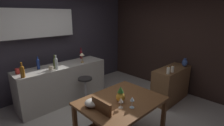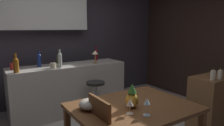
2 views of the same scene
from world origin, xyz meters
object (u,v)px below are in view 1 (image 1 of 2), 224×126
(pineapple_centerpiece, at_px, (121,95))
(wine_bottle_clear, at_px, (56,63))
(cup_red, at_px, (17,71))
(wine_bottle_ruby, at_px, (81,54))
(pillar_candle_tall, at_px, (168,71))
(vase_ceramic_blue, at_px, (185,63))
(counter_lamp, at_px, (82,55))
(wine_glass_right, at_px, (132,100))
(dining_table, at_px, (121,105))
(bar_stool, at_px, (86,90))
(fruit_bowl, at_px, (92,103))
(wine_glass_left, at_px, (121,101))
(wine_bottle_amber, at_px, (22,71))
(sideboard_cabinet, at_px, (171,84))
(wine_bottle_olive, at_px, (55,62))
(cup_cream, at_px, (51,68))
(wine_bottle_cobalt, at_px, (38,63))
(pillar_candle_short, at_px, (172,69))

(pineapple_centerpiece, relative_size, wine_bottle_clear, 0.83)
(cup_red, bearing_deg, wine_bottle_ruby, 4.88)
(pillar_candle_tall, relative_size, vase_ceramic_blue, 0.82)
(counter_lamp, bearing_deg, wine_glass_right, -104.76)
(dining_table, height_order, wine_bottle_clear, wine_bottle_clear)
(bar_stool, distance_m, fruit_bowl, 1.47)
(wine_glass_left, relative_size, wine_bottle_amber, 0.52)
(dining_table, height_order, sideboard_cabinet, sideboard_cabinet)
(pineapple_centerpiece, height_order, wine_bottle_olive, wine_bottle_olive)
(sideboard_cabinet, distance_m, wine_bottle_amber, 3.27)
(fruit_bowl, height_order, cup_cream, cup_cream)
(cup_cream, bearing_deg, counter_lamp, 1.45)
(wine_glass_left, xyz_separation_m, fruit_bowl, (-0.27, 0.32, -0.06))
(dining_table, xyz_separation_m, counter_lamp, (0.48, 1.76, 0.43))
(wine_bottle_olive, bearing_deg, wine_bottle_ruby, 19.23)
(wine_bottle_ruby, relative_size, wine_bottle_cobalt, 1.06)
(wine_bottle_olive, height_order, cup_cream, wine_bottle_olive)
(cup_red, relative_size, pillar_candle_tall, 0.69)
(wine_bottle_ruby, height_order, pillar_candle_short, wine_bottle_ruby)
(bar_stool, relative_size, pillar_candle_tall, 3.88)
(dining_table, distance_m, fruit_bowl, 0.49)
(bar_stool, height_order, pillar_candle_short, pillar_candle_short)
(wine_glass_right, distance_m, wine_bottle_cobalt, 2.31)
(wine_bottle_amber, bearing_deg, wine_glass_left, -67.98)
(wine_bottle_olive, relative_size, cup_cream, 2.29)
(dining_table, xyz_separation_m, wine_glass_left, (-0.17, -0.15, 0.19))
(dining_table, xyz_separation_m, wine_bottle_amber, (-0.91, 1.68, 0.37))
(pineapple_centerpiece, xyz_separation_m, wine_bottle_amber, (-0.86, 1.71, 0.18))
(wine_glass_right, relative_size, pineapple_centerpiece, 0.65)
(fruit_bowl, xyz_separation_m, wine_bottle_cobalt, (-0.05, 1.83, 0.23))
(bar_stool, relative_size, wine_glass_left, 4.23)
(dining_table, bearing_deg, counter_lamp, 74.67)
(wine_glass_right, distance_m, cup_cream, 2.03)
(wine_bottle_olive, xyz_separation_m, vase_ceramic_blue, (2.43, -1.83, -0.11))
(counter_lamp, bearing_deg, pineapple_centerpiece, -106.48)
(cup_cream, bearing_deg, bar_stool, -30.89)
(bar_stool, bearing_deg, pillar_candle_short, -46.44)
(pineapple_centerpiece, distance_m, wine_bottle_clear, 1.74)
(wine_bottle_amber, height_order, counter_lamp, wine_bottle_amber)
(wine_glass_left, distance_m, cup_red, 2.26)
(wine_glass_right, height_order, wine_bottle_amber, wine_bottle_amber)
(wine_bottle_cobalt, distance_m, cup_red, 0.43)
(wine_glass_left, bearing_deg, dining_table, 42.57)
(pillar_candle_tall, bearing_deg, counter_lamp, 118.65)
(pineapple_centerpiece, relative_size, wine_bottle_olive, 0.88)
(wine_bottle_ruby, bearing_deg, vase_ceramic_blue, -54.23)
(wine_bottle_cobalt, xyz_separation_m, cup_cream, (0.16, -0.25, -0.08))
(sideboard_cabinet, relative_size, pillar_candle_tall, 6.54)
(wine_bottle_clear, distance_m, wine_bottle_cobalt, 0.41)
(fruit_bowl, bearing_deg, dining_table, -21.09)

